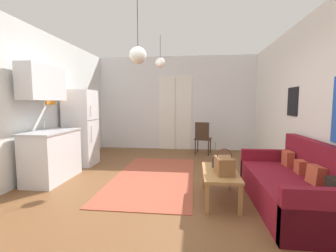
% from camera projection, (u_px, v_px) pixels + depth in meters
% --- Properties ---
extents(ground_plane, '(5.33, 8.02, 0.10)m').
position_uv_depth(ground_plane, '(156.00, 198.00, 3.65)').
color(ground_plane, brown).
extents(wall_back, '(4.93, 0.13, 2.81)m').
position_uv_depth(wall_back, '(176.00, 104.00, 7.23)').
color(wall_back, silver).
rests_on(wall_back, ground_plane).
extents(wall_right, '(0.12, 7.62, 2.81)m').
position_uv_depth(wall_right, '(328.00, 103.00, 3.24)').
color(wall_right, white).
rests_on(wall_right, ground_plane).
extents(wall_left, '(0.12, 7.62, 2.81)m').
position_uv_depth(wall_left, '(7.00, 103.00, 3.78)').
color(wall_left, silver).
rests_on(wall_left, ground_plane).
extents(area_rug, '(1.50, 2.96, 0.01)m').
position_uv_depth(area_rug, '(154.00, 177.00, 4.51)').
color(area_rug, '#9E4733').
rests_on(area_rug, ground_plane).
extents(couch, '(0.90, 2.01, 0.89)m').
position_uv_depth(couch, '(296.00, 187.00, 3.19)').
color(couch, maroon).
rests_on(couch, ground_plane).
extents(coffee_table, '(0.49, 1.01, 0.43)m').
position_uv_depth(coffee_table, '(220.00, 175.00, 3.43)').
color(coffee_table, '#A87542').
rests_on(coffee_table, ground_plane).
extents(bamboo_vase, '(0.10, 0.10, 0.39)m').
position_uv_depth(bamboo_vase, '(215.00, 162.00, 3.62)').
color(bamboo_vase, '#2D2D33').
rests_on(bamboo_vase, coffee_table).
extents(handbag, '(0.26, 0.35, 0.36)m').
position_uv_depth(handbag, '(224.00, 166.00, 3.27)').
color(handbag, brown).
rests_on(handbag, coffee_table).
extents(refrigerator, '(0.64, 0.61, 1.70)m').
position_uv_depth(refrigerator, '(81.00, 128.00, 5.35)').
color(refrigerator, white).
rests_on(refrigerator, ground_plane).
extents(kitchen_counter, '(0.59, 1.13, 2.08)m').
position_uv_depth(kitchen_counter, '(50.00, 137.00, 4.29)').
color(kitchen_counter, silver).
rests_on(kitchen_counter, ground_plane).
extents(accent_chair, '(0.49, 0.48, 0.90)m').
position_uv_depth(accent_chair, '(203.00, 137.00, 6.46)').
color(accent_chair, '#382619').
rests_on(accent_chair, ground_plane).
extents(pendant_lamp_near, '(0.23, 0.23, 0.88)m').
position_uv_depth(pendant_lamp_near, '(138.00, 55.00, 3.15)').
color(pendant_lamp_near, black).
extents(pendant_lamp_far, '(0.20, 0.20, 0.66)m').
position_uv_depth(pendant_lamp_far, '(160.00, 63.00, 4.93)').
color(pendant_lamp_far, black).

